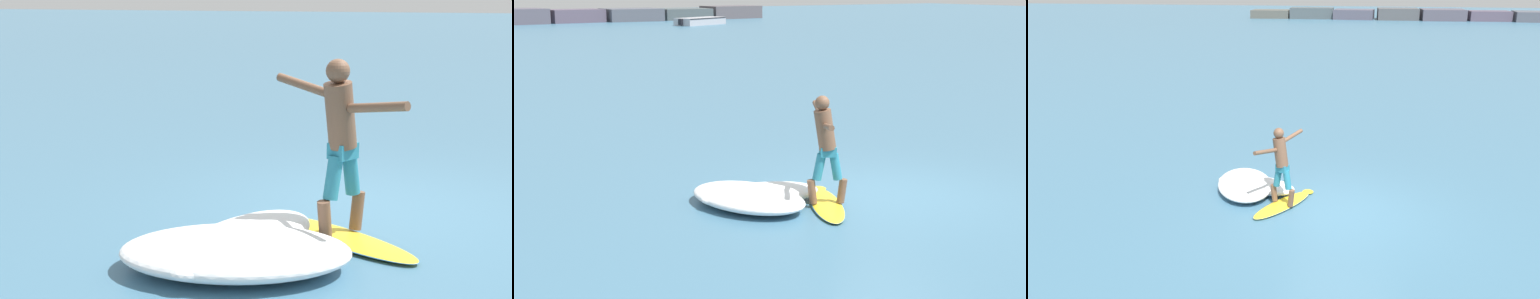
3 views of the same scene
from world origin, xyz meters
TOP-DOWN VIEW (x-y plane):
  - ground_plane at (0.00, 0.00)m, footprint 200.00×200.00m
  - surfboard at (-1.35, 0.07)m, footprint 1.37×2.02m
  - surfer at (-1.40, 0.06)m, footprint 0.84×1.53m
  - wave_foam_at_tail at (-2.19, 0.79)m, footprint 2.20×1.33m
  - wave_foam_at_nose at (-2.46, 0.75)m, footprint 1.97×2.45m

SIDE VIEW (x-z plane):
  - ground_plane at x=0.00m, z-range 0.00..0.00m
  - surfboard at x=-1.35m, z-range -0.07..0.14m
  - wave_foam_at_tail at x=-2.19m, z-range 0.00..0.33m
  - wave_foam_at_nose at x=-2.46m, z-range 0.00..0.33m
  - surfer at x=-1.40m, z-range 0.23..2.03m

